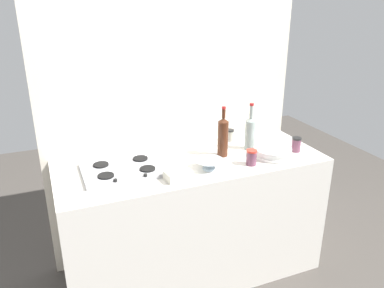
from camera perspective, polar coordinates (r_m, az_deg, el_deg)
ground_plane at (r=3.08m, az=0.00°, el=-17.95°), size 6.00×6.00×0.00m
counter_block at (r=2.81m, az=0.00°, el=-10.86°), size 1.80×0.70×0.90m
backsplash_panel at (r=2.82m, az=-2.95°, el=6.93°), size 1.90×0.06×2.49m
stovetop_hob at (r=2.49m, az=-10.00°, el=-3.65°), size 0.52×0.38×0.04m
plate_stack at (r=2.71m, az=11.82°, el=-1.17°), size 0.26×0.26×0.07m
wine_bottle_leftmost at (r=2.63m, az=4.61°, el=1.12°), size 0.07×0.07×0.35m
wine_bottle_mid_left at (r=2.78m, az=8.58°, el=1.73°), size 0.07×0.07×0.34m
mixing_bowl at (r=2.46m, az=2.55°, el=-2.97°), size 0.18×0.18×0.07m
butter_dish at (r=2.34m, az=-2.08°, el=-4.61°), size 0.17×0.12×0.06m
condiment_jar_front at (r=2.55m, az=8.78°, el=-1.96°), size 0.07×0.07×0.10m
condiment_jar_rear at (r=2.83m, az=15.14°, el=-0.06°), size 0.07×0.07×0.10m
condiment_jar_spare at (r=2.94m, az=5.64°, el=1.31°), size 0.06×0.06×0.09m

